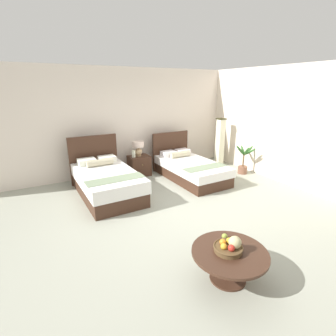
% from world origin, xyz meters
% --- Properties ---
extents(ground_plane, '(9.70, 9.48, 0.02)m').
position_xyz_m(ground_plane, '(0.00, 0.00, -0.01)').
color(ground_plane, '#A1A493').
extents(wall_back, '(9.70, 0.12, 2.82)m').
position_xyz_m(wall_back, '(0.00, 2.94, 1.41)').
color(wall_back, silver).
rests_on(wall_back, ground).
extents(wall_side_right, '(0.12, 5.08, 2.82)m').
position_xyz_m(wall_side_right, '(3.05, 0.40, 1.41)').
color(wall_side_right, silver).
rests_on(wall_side_right, ground).
extents(bed_near_window, '(1.21, 2.10, 1.19)m').
position_xyz_m(bed_near_window, '(-1.11, 1.56, 0.32)').
color(bed_near_window, '#41271B').
rests_on(bed_near_window, ground).
extents(bed_near_corner, '(1.17, 2.17, 1.09)m').
position_xyz_m(bed_near_corner, '(1.11, 1.57, 0.27)').
color(bed_near_corner, '#41271B').
rests_on(bed_near_corner, ground).
extents(nightstand, '(0.55, 0.47, 0.54)m').
position_xyz_m(nightstand, '(0.04, 2.43, 0.27)').
color(nightstand, '#41271B').
rests_on(nightstand, ground).
extents(table_lamp, '(0.31, 0.31, 0.40)m').
position_xyz_m(table_lamp, '(0.04, 2.45, 0.79)').
color(table_lamp, tan).
rests_on(table_lamp, nightstand).
extents(vase, '(0.10, 0.10, 0.19)m').
position_xyz_m(vase, '(-0.12, 2.39, 0.64)').
color(vase, silver).
rests_on(vase, nightstand).
extents(coffee_table, '(0.94, 0.94, 0.40)m').
position_xyz_m(coffee_table, '(-0.54, -1.79, 0.32)').
color(coffee_table, '#41271B').
rests_on(coffee_table, ground).
extents(fruit_bowl, '(0.36, 0.36, 0.21)m').
position_xyz_m(fruit_bowl, '(-0.54, -1.78, 0.47)').
color(fruit_bowl, brown).
rests_on(fruit_bowl, coffee_table).
extents(loose_apple, '(0.08, 0.08, 0.08)m').
position_xyz_m(loose_apple, '(-0.42, -1.55, 0.44)').
color(loose_apple, '#93A73D').
rests_on(loose_apple, coffee_table).
extents(floor_lamp_corner, '(0.24, 0.24, 1.44)m').
position_xyz_m(floor_lamp_corner, '(2.57, 2.10, 0.72)').
color(floor_lamp_corner, black).
rests_on(floor_lamp_corner, ground).
extents(potted_palm, '(0.65, 0.57, 0.84)m').
position_xyz_m(potted_palm, '(2.63, 1.15, 0.31)').
color(potted_palm, brown).
rests_on(potted_palm, ground).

